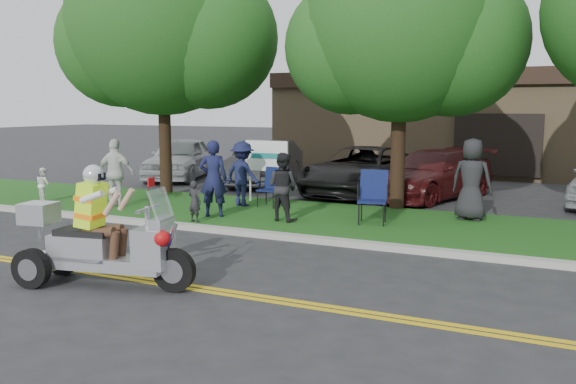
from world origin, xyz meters
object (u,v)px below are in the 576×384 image
at_px(spectator_adult_left, 213,178).
at_px(parked_car_far_left, 180,158).
at_px(parked_car_left, 264,163).
at_px(parked_car_right, 432,174).
at_px(lawn_chair_a, 373,193).
at_px(lawn_chair_b, 272,184).
at_px(spectator_adult_right, 116,173).
at_px(trike_scooter, 99,244).
at_px(parked_car_mid, 362,171).
at_px(spectator_adult_mid, 283,187).

xyz_separation_m(spectator_adult_left, parked_car_far_left, (-5.50, 6.44, -0.23)).
bearing_deg(parked_car_left, parked_car_right, -14.92).
height_order(lawn_chair_a, spectator_adult_left, spectator_adult_left).
height_order(lawn_chair_b, spectator_adult_right, spectator_adult_right).
height_order(lawn_chair_b, spectator_adult_left, spectator_adult_left).
distance_m(trike_scooter, spectator_adult_right, 6.79).
bearing_deg(spectator_adult_right, lawn_chair_a, 174.76).
distance_m(spectator_adult_left, parked_car_right, 6.88).
bearing_deg(trike_scooter, parked_car_mid, 76.76).
bearing_deg(parked_car_right, lawn_chair_b, -111.45).
xyz_separation_m(lawn_chair_a, parked_car_far_left, (-9.09, 5.58, 0.01)).
bearing_deg(parked_car_left, parked_car_far_left, 166.76).
bearing_deg(lawn_chair_b, parked_car_far_left, 146.69).
distance_m(spectator_adult_right, parked_car_right, 8.83).
height_order(spectator_adult_right, parked_car_mid, spectator_adult_right).
bearing_deg(spectator_adult_right, parked_car_mid, -142.54).
bearing_deg(parked_car_mid, parked_car_right, 7.88).
bearing_deg(trike_scooter, spectator_adult_mid, 74.89).
xyz_separation_m(lawn_chair_a, spectator_adult_left, (-3.60, -0.86, 0.24)).
distance_m(lawn_chair_a, lawn_chair_b, 3.19).
relative_size(spectator_adult_left, parked_car_right, 0.37).
height_order(spectator_adult_left, spectator_adult_right, spectator_adult_left).
xyz_separation_m(spectator_adult_right, parked_car_mid, (4.77, 5.48, -0.25)).
height_order(parked_car_far_left, parked_car_mid, parked_car_far_left).
distance_m(spectator_adult_left, parked_car_far_left, 8.47).
distance_m(lawn_chair_a, parked_car_far_left, 10.67).
height_order(lawn_chair_b, spectator_adult_mid, spectator_adult_mid).
bearing_deg(parked_car_left, spectator_adult_mid, -68.60).
bearing_deg(spectator_adult_right, lawn_chair_b, -165.58).
bearing_deg(spectator_adult_mid, parked_car_left, -49.57).
relative_size(trike_scooter, parked_car_far_left, 0.62).
bearing_deg(parked_car_left, lawn_chair_b, -69.73).
bearing_deg(lawn_chair_a, spectator_adult_mid, -173.84).
bearing_deg(spectator_adult_right, spectator_adult_mid, 169.75).
bearing_deg(lawn_chair_a, parked_car_right, 75.38).
distance_m(parked_car_left, parked_car_mid, 3.75).
relative_size(spectator_adult_left, parked_car_mid, 0.34).
bearing_deg(trike_scooter, lawn_chair_a, 58.10).
relative_size(spectator_adult_mid, parked_car_mid, 0.30).
bearing_deg(spectator_adult_right, parked_car_right, -152.35).
bearing_deg(lawn_chair_b, spectator_adult_right, -150.42).
bearing_deg(spectator_adult_right, parked_car_far_left, -80.00).
height_order(trike_scooter, parked_car_mid, trike_scooter).
relative_size(lawn_chair_a, parked_car_left, 0.26).
bearing_deg(spectator_adult_mid, spectator_adult_left, 17.33).
xyz_separation_m(spectator_adult_left, spectator_adult_right, (-3.01, 0.14, -0.03)).
bearing_deg(lawn_chair_b, lawn_chair_a, -14.93).
bearing_deg(parked_car_left, parked_car_mid, -19.24).
bearing_deg(parked_car_mid, lawn_chair_b, -102.39).
bearing_deg(parked_car_right, spectator_adult_mid, -92.54).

